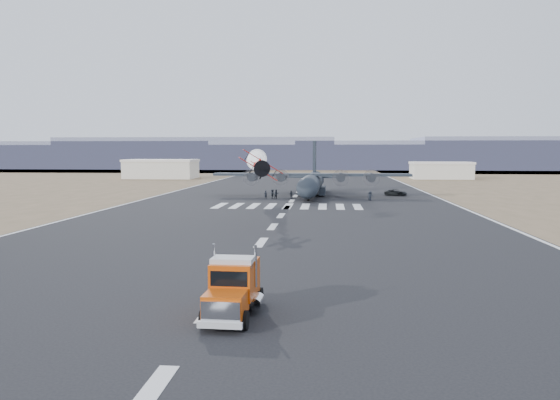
# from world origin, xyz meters

# --- Properties ---
(ground) EXTENTS (500.00, 500.00, 0.00)m
(ground) POSITION_xyz_m (0.00, 0.00, 0.00)
(ground) COLOR black
(ground) RESTS_ON ground
(scrub_far) EXTENTS (500.00, 80.00, 0.00)m
(scrub_far) POSITION_xyz_m (0.00, 230.00, 0.00)
(scrub_far) COLOR brown
(scrub_far) RESTS_ON ground
(runway_markings) EXTENTS (60.00, 260.00, 0.01)m
(runway_markings) POSITION_xyz_m (0.00, 60.00, 0.01)
(runway_markings) COLOR silver
(runway_markings) RESTS_ON ground
(ridge_seg_b) EXTENTS (150.00, 50.00, 15.00)m
(ridge_seg_b) POSITION_xyz_m (-130.00, 260.00, 7.50)
(ridge_seg_b) COLOR slate
(ridge_seg_b) RESTS_ON ground
(ridge_seg_c) EXTENTS (150.00, 50.00, 17.00)m
(ridge_seg_c) POSITION_xyz_m (-65.00, 260.00, 8.50)
(ridge_seg_c) COLOR slate
(ridge_seg_c) RESTS_ON ground
(ridge_seg_d) EXTENTS (150.00, 50.00, 13.00)m
(ridge_seg_d) POSITION_xyz_m (0.00, 260.00, 6.50)
(ridge_seg_d) COLOR slate
(ridge_seg_d) RESTS_ON ground
(ridge_seg_e) EXTENTS (150.00, 50.00, 15.00)m
(ridge_seg_e) POSITION_xyz_m (65.00, 260.00, 7.50)
(ridge_seg_e) COLOR slate
(ridge_seg_e) RESTS_ON ground
(ridge_seg_f) EXTENTS (150.00, 50.00, 17.00)m
(ridge_seg_f) POSITION_xyz_m (130.00, 260.00, 8.50)
(ridge_seg_f) COLOR slate
(ridge_seg_f) RESTS_ON ground
(hangar_left) EXTENTS (24.50, 14.50, 6.70)m
(hangar_left) POSITION_xyz_m (-52.00, 145.00, 3.41)
(hangar_left) COLOR beige
(hangar_left) RESTS_ON ground
(hangar_right) EXTENTS (20.50, 12.50, 5.90)m
(hangar_right) POSITION_xyz_m (46.00, 150.00, 3.01)
(hangar_right) COLOR beige
(hangar_right) RESTS_ON ground
(semi_truck) EXTENTS (2.77, 7.65, 3.42)m
(semi_truck) POSITION_xyz_m (1.51, -13.33, 1.68)
(semi_truck) COLOR black
(semi_truck) RESTS_ON ground
(aerobatic_biplane) EXTENTS (5.10, 5.31, 4.19)m
(aerobatic_biplane) POSITION_xyz_m (-1.81, 24.72, 7.62)
(aerobatic_biplane) COLOR #B30E0B
(smoke_trail) EXTENTS (6.70, 33.37, 3.66)m
(smoke_trail) POSITION_xyz_m (-5.74, 51.80, 7.87)
(smoke_trail) COLOR white
(transport_aircraft) EXTENTS (41.29, 34.03, 11.95)m
(transport_aircraft) POSITION_xyz_m (3.44, 72.90, 3.08)
(transport_aircraft) COLOR #1E242E
(transport_aircraft) RESTS_ON ground
(support_vehicle) EXTENTS (5.26, 3.66, 1.33)m
(support_vehicle) POSITION_xyz_m (21.47, 74.88, 0.67)
(support_vehicle) COLOR black
(support_vehicle) RESTS_ON ground
(crew_a) EXTENTS (0.66, 0.57, 1.58)m
(crew_a) POSITION_xyz_m (4.21, 69.84, 0.79)
(crew_a) COLOR black
(crew_a) RESTS_ON ground
(crew_b) EXTENTS (1.08, 0.96, 1.89)m
(crew_b) POSITION_xyz_m (-3.39, 64.58, 0.95)
(crew_b) COLOR black
(crew_b) RESTS_ON ground
(crew_c) EXTENTS (1.24, 0.69, 1.83)m
(crew_c) POSITION_xyz_m (15.07, 62.00, 0.91)
(crew_c) COLOR black
(crew_c) RESTS_ON ground
(crew_d) EXTENTS (1.04, 1.01, 1.64)m
(crew_d) POSITION_xyz_m (-0.49, 65.34, 0.82)
(crew_d) COLOR black
(crew_d) RESTS_ON ground
(crew_e) EXTENTS (0.93, 0.89, 1.64)m
(crew_e) POSITION_xyz_m (15.00, 63.18, 0.82)
(crew_e) COLOR black
(crew_e) RESTS_ON ground
(crew_f) EXTENTS (0.93, 1.81, 1.87)m
(crew_f) POSITION_xyz_m (-4.24, 65.11, 0.93)
(crew_f) COLOR black
(crew_f) RESTS_ON ground
(crew_g) EXTENTS (0.80, 0.79, 1.69)m
(crew_g) POSITION_xyz_m (-5.54, 64.39, 0.85)
(crew_g) COLOR black
(crew_g) RESTS_ON ground
(crew_h) EXTENTS (0.95, 0.84, 1.66)m
(crew_h) POSITION_xyz_m (3.00, 62.47, 0.83)
(crew_h) COLOR black
(crew_h) RESTS_ON ground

